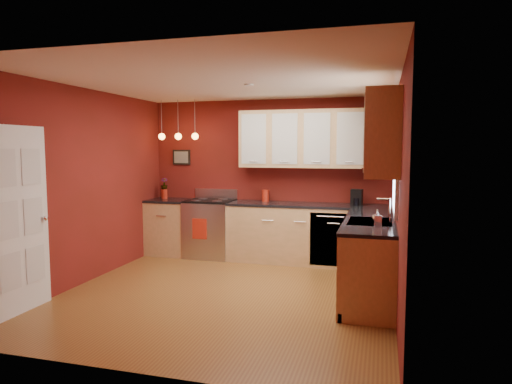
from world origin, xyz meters
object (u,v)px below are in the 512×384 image
(gas_range, at_px, (210,228))
(sink, at_px, (370,223))
(red_canister, at_px, (265,195))
(coffee_maker, at_px, (357,198))
(soap_pump, at_px, (377,218))

(gas_range, bearing_deg, sink, -29.78)
(gas_range, xyz_separation_m, sink, (2.62, -1.50, 0.43))
(red_canister, distance_m, coffee_maker, 1.47)
(gas_range, distance_m, red_canister, 1.08)
(gas_range, relative_size, soap_pump, 5.83)
(sink, height_order, coffee_maker, sink)
(sink, bearing_deg, gas_range, 150.22)
(coffee_maker, distance_m, soap_pump, 1.92)
(sink, height_order, soap_pump, sink)
(sink, distance_m, red_canister, 2.38)
(coffee_maker, bearing_deg, sink, -73.59)
(red_canister, bearing_deg, sink, -43.98)
(gas_range, distance_m, coffee_maker, 2.45)
(sink, height_order, red_canister, sink)
(gas_range, xyz_separation_m, red_canister, (0.91, 0.15, 0.55))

